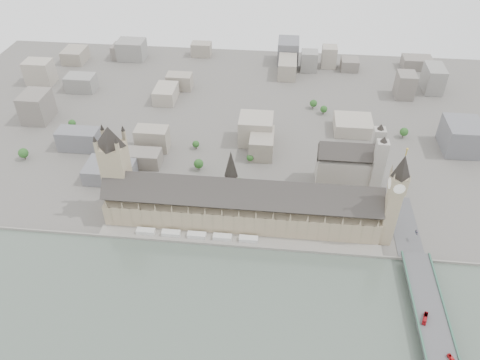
# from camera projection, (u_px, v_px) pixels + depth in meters

# --- Properties ---
(ground) EXTENTS (900.00, 900.00, 0.00)m
(ground) POSITION_uv_depth(u_px,v_px,m) (239.00, 236.00, 452.68)
(ground) COLOR #595651
(ground) RESTS_ON ground
(embankment_wall) EXTENTS (600.00, 1.50, 3.00)m
(embankment_wall) POSITION_uv_depth(u_px,v_px,m) (237.00, 246.00, 440.03)
(embankment_wall) COLOR slate
(embankment_wall) RESTS_ON ground
(river_terrace) EXTENTS (270.00, 15.00, 2.00)m
(river_terrace) POSITION_uv_depth(u_px,v_px,m) (238.00, 241.00, 446.20)
(river_terrace) COLOR slate
(river_terrace) RESTS_ON ground
(terrace_tents) EXTENTS (118.00, 7.00, 4.00)m
(terrace_tents) POSITION_uv_depth(u_px,v_px,m) (197.00, 235.00, 448.02)
(terrace_tents) COLOR silver
(terrace_tents) RESTS_ON river_terrace
(palace_of_westminster) EXTENTS (265.00, 40.73, 55.44)m
(palace_of_westminster) POSITION_uv_depth(u_px,v_px,m) (241.00, 205.00, 454.03)
(palace_of_westminster) COLOR #9A8C68
(palace_of_westminster) RESTS_ON ground
(elizabeth_tower) EXTENTS (17.00, 17.00, 107.50)m
(elizabeth_tower) POSITION_uv_depth(u_px,v_px,m) (395.00, 194.00, 411.69)
(elizabeth_tower) COLOR #9A8C68
(elizabeth_tower) RESTS_ON ground
(victoria_tower) EXTENTS (30.00, 30.00, 100.00)m
(victoria_tower) POSITION_uv_depth(u_px,v_px,m) (115.00, 167.00, 448.86)
(victoria_tower) COLOR #9A8C68
(victoria_tower) RESTS_ON ground
(central_tower) EXTENTS (13.00, 13.00, 48.00)m
(central_tower) POSITION_uv_depth(u_px,v_px,m) (231.00, 172.00, 438.00)
(central_tower) COLOR #83715A
(central_tower) RESTS_ON ground
(westminster_bridge) EXTENTS (25.00, 325.00, 10.25)m
(westminster_bridge) POSITION_uv_depth(u_px,v_px,m) (431.00, 325.00, 367.84)
(westminster_bridge) COLOR #474749
(westminster_bridge) RESTS_ON ground
(westminster_abbey) EXTENTS (68.00, 36.00, 64.00)m
(westminster_abbey) POSITION_uv_depth(u_px,v_px,m) (351.00, 164.00, 502.31)
(westminster_abbey) COLOR #AAA499
(westminster_abbey) RESTS_ON ground
(city_skyline_inland) EXTENTS (720.00, 360.00, 38.00)m
(city_skyline_inland) POSITION_uv_depth(u_px,v_px,m) (258.00, 98.00, 632.40)
(city_skyline_inland) COLOR gray
(city_skyline_inland) RESTS_ON ground
(park_trees) EXTENTS (110.00, 30.00, 15.00)m
(park_trees) POSITION_uv_depth(u_px,v_px,m) (235.00, 190.00, 495.75)
(park_trees) COLOR #1B4D1B
(park_trees) RESTS_ON ground
(red_bus_north) EXTENTS (6.89, 12.38, 3.38)m
(red_bus_north) POSITION_uv_depth(u_px,v_px,m) (425.00, 318.00, 364.95)
(red_bus_north) COLOR red
(red_bus_north) RESTS_ON westminster_bridge
(red_bus_south) EXTENTS (6.12, 10.44, 2.87)m
(red_bus_south) POSITION_uv_depth(u_px,v_px,m) (453.00, 360.00, 337.25)
(red_bus_south) COLOR red
(red_bus_south) RESTS_ON westminster_bridge
(car_approach) EXTENTS (2.33, 5.20, 1.48)m
(car_approach) POSITION_uv_depth(u_px,v_px,m) (417.00, 232.00, 440.95)
(car_approach) COLOR gray
(car_approach) RESTS_ON westminster_bridge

